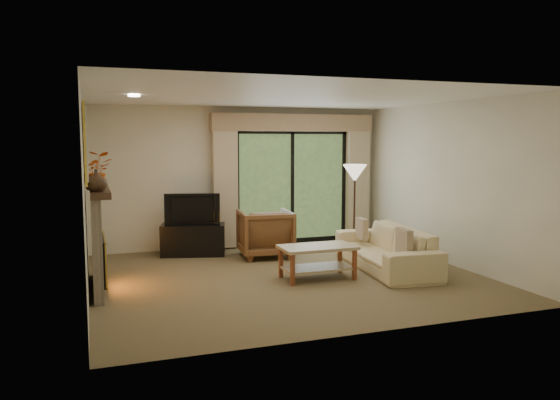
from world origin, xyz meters
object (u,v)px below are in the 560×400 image
object	(u,v)px
media_console	(193,240)
armchair	(265,233)
coffee_table	(317,262)
sofa	(385,248)

from	to	relation	value
media_console	armchair	xyz separation A→B (m)	(1.15, -0.53, 0.13)
media_console	coffee_table	world-z (taller)	media_console
media_console	armchair	size ratio (longest dim) A/B	1.22
sofa	coffee_table	xyz separation A→B (m)	(-1.24, -0.21, -0.08)
armchair	coffee_table	bearing A→B (deg)	103.71
armchair	sofa	distance (m)	2.10
sofa	coffee_table	size ratio (longest dim) A/B	2.07
media_console	armchair	distance (m)	1.27
media_console	sofa	distance (m)	3.31
armchair	sofa	xyz separation A→B (m)	(1.48, -1.48, -0.08)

